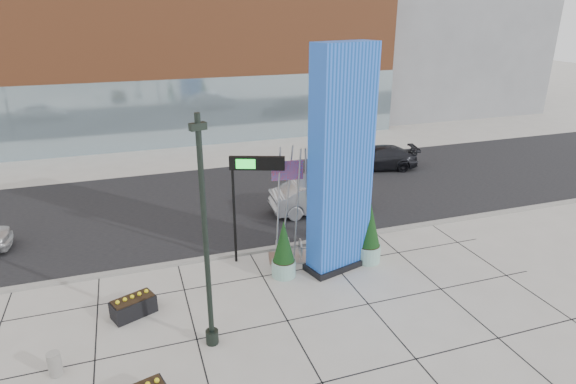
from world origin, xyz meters
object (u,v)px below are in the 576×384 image
object	(u,v)px
lamp_post	(207,259)
overhead_street_sign	(252,170)
public_art_sculpture	(295,230)
concrete_bollard	(55,364)
blue_pylon	(341,167)
car_silver_mid	(319,197)

from	to	relation	value
lamp_post	overhead_street_sign	distance (m)	5.57
public_art_sculpture	concrete_bollard	world-z (taller)	public_art_sculpture
blue_pylon	overhead_street_sign	bearing A→B (deg)	134.36
public_art_sculpture	concrete_bollard	bearing A→B (deg)	-141.53
blue_pylon	lamp_post	xyz separation A→B (m)	(-5.62, -3.11, -1.24)
blue_pylon	car_silver_mid	size ratio (longest dim) A/B	1.76
blue_pylon	concrete_bollard	distance (m)	11.18
concrete_bollard	car_silver_mid	xyz separation A→B (m)	(11.46, 8.43, 0.45)
lamp_post	public_art_sculpture	bearing A→B (deg)	45.51
blue_pylon	public_art_sculpture	world-z (taller)	blue_pylon
public_art_sculpture	car_silver_mid	world-z (taller)	public_art_sculpture
public_art_sculpture	car_silver_mid	bearing A→B (deg)	68.55
overhead_street_sign	concrete_bollard	bearing A→B (deg)	-125.55
blue_pylon	concrete_bollard	world-z (taller)	blue_pylon
public_art_sculpture	overhead_street_sign	xyz separation A→B (m)	(-1.60, 0.51, 2.59)
public_art_sculpture	concrete_bollard	xyz separation A→B (m)	(-8.67, -4.26, -0.90)
lamp_post	car_silver_mid	size ratio (longest dim) A/B	1.46
concrete_bollard	public_art_sculpture	bearing A→B (deg)	26.14
lamp_post	car_silver_mid	world-z (taller)	lamp_post
concrete_bollard	car_silver_mid	bearing A→B (deg)	36.32
overhead_street_sign	blue_pylon	bearing A→B (deg)	-9.37
concrete_bollard	overhead_street_sign	bearing A→B (deg)	33.96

